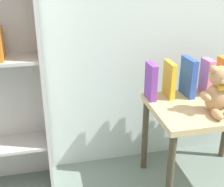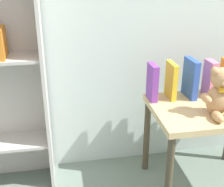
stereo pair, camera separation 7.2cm
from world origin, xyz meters
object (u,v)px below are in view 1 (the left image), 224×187
Objects in this scene: book_standing_purple at (151,82)px; teddy_bear at (219,91)px; book_standing_blue at (188,77)px; book_standing_orange at (222,75)px; book_standing_pink at (207,77)px; book_standing_yellow at (169,79)px; display_table at (206,117)px.

teddy_bear is at bearing -41.48° from book_standing_purple.
teddy_bear reaches higher than book_standing_blue.
book_standing_pink is at bearing -170.59° from book_standing_orange.
book_standing_yellow is 0.24m from book_standing_pink.
display_table is 2.93× the size of book_standing_pink.
book_standing_blue is at bearing -3.78° from book_standing_yellow.
display_table is 2.98× the size of book_standing_purple.
book_standing_yellow is at bearing 173.32° from book_standing_blue.
display_table is at bearing -29.04° from book_standing_purple.
book_standing_blue is (-0.06, 0.16, 0.20)m from display_table.
book_standing_yellow is (0.12, 0.01, -0.00)m from book_standing_purple.
teddy_bear is 0.26m from book_standing_blue.
teddy_bear reaches higher than book_standing_pink.
display_table is 2.42× the size of teddy_bear.
book_standing_purple reaches higher than display_table.
teddy_bear is 0.31m from book_standing_yellow.
book_standing_purple is at bearing -178.01° from book_standing_orange.
book_standing_blue is 0.12m from book_standing_pink.
teddy_bear reaches higher than book_standing_purple.
book_standing_yellow is at bearing 124.61° from teddy_bear.
book_standing_blue is at bearing 103.37° from teddy_bear.
book_standing_orange is (0.18, 0.17, 0.19)m from display_table.
book_standing_orange is at bearing 42.99° from display_table.
book_standing_blue reaches higher than book_standing_orange.
book_standing_yellow is 1.00× the size of book_standing_orange.
display_table is 0.26m from book_standing_blue.
book_standing_purple is (-0.30, 0.25, -0.01)m from teddy_bear.
book_standing_purple reaches higher than book_standing_yellow.
book_standing_orange is at bearing 6.92° from book_standing_pink.
book_standing_purple is at bearing 152.43° from display_table.
book_standing_orange is at bearing 0.52° from book_standing_yellow.
book_standing_pink is at bearing -6.57° from book_standing_blue.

